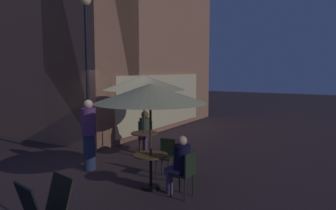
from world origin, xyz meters
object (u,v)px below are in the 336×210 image
(menu_sandwich_board, at_px, (45,210))
(cafe_table_0, at_px, (144,139))
(street_lamp_near_corner, at_px, (87,52))
(patio_umbrella_0, at_px, (144,83))
(patron_seated_0, at_px, (145,129))
(cafe_table_1, at_px, (151,164))
(cafe_chair_0, at_px, (145,133))
(cafe_chair_2, at_px, (166,154))
(patron_seated_1, at_px, (180,162))
(patio_umbrella_1, at_px, (150,94))
(cafe_chair_1, at_px, (186,170))
(patron_standing_2, at_px, (89,135))

(menu_sandwich_board, distance_m, cafe_table_0, 4.67)
(street_lamp_near_corner, relative_size, menu_sandwich_board, 4.95)
(patio_umbrella_0, bearing_deg, street_lamp_near_corner, 126.49)
(street_lamp_near_corner, bearing_deg, patron_seated_0, -31.02)
(cafe_table_0, relative_size, cafe_table_1, 1.03)
(patio_umbrella_0, height_order, cafe_chair_0, patio_umbrella_0)
(menu_sandwich_board, height_order, cafe_chair_0, menu_sandwich_board)
(patio_umbrella_0, relative_size, cafe_chair_2, 2.63)
(patio_umbrella_0, bearing_deg, patron_seated_1, -132.24)
(patio_umbrella_1, xyz_separation_m, cafe_chair_0, (2.61, 1.91, -1.46))
(patron_seated_1, bearing_deg, patio_umbrella_0, -37.98)
(patron_seated_0, bearing_deg, cafe_chair_0, -180.00)
(cafe_table_0, height_order, patio_umbrella_0, patio_umbrella_0)
(street_lamp_near_corner, bearing_deg, cafe_chair_2, -94.83)
(patron_seated_1, bearing_deg, cafe_table_1, 0.00)
(patron_seated_0, bearing_deg, menu_sandwich_board, -14.29)
(street_lamp_near_corner, bearing_deg, menu_sandwich_board, -144.52)
(cafe_chair_1, relative_size, patron_seated_0, 0.72)
(cafe_table_1, xyz_separation_m, patron_seated_1, (-0.05, -0.72, 0.15))
(cafe_table_1, height_order, patio_umbrella_1, patio_umbrella_1)
(cafe_table_1, xyz_separation_m, patio_umbrella_0, (1.94, 1.48, 1.61))
(street_lamp_near_corner, distance_m, patio_umbrella_0, 1.75)
(cafe_table_1, xyz_separation_m, cafe_chair_0, (2.61, 1.91, 0.02))
(menu_sandwich_board, relative_size, cafe_chair_0, 1.00)
(menu_sandwich_board, bearing_deg, cafe_table_1, 8.63)
(menu_sandwich_board, distance_m, cafe_table_1, 2.55)
(cafe_chair_2, relative_size, patron_seated_0, 0.71)
(cafe_chair_2, bearing_deg, patron_seated_1, 37.05)
(patio_umbrella_1, xyz_separation_m, patron_seated_1, (-0.05, -0.72, -1.32))
(patio_umbrella_1, distance_m, cafe_chair_2, 1.66)
(patio_umbrella_0, bearing_deg, cafe_chair_1, -130.59)
(street_lamp_near_corner, xyz_separation_m, patron_seated_1, (-1.08, -3.43, -2.29))
(street_lamp_near_corner, height_order, patron_seated_0, street_lamp_near_corner)
(cafe_chair_2, height_order, patron_seated_0, patron_seated_0)
(patron_seated_0, relative_size, patron_seated_1, 1.03)
(cafe_table_0, bearing_deg, patron_seated_0, 32.54)
(cafe_table_0, bearing_deg, patron_standing_2, 159.42)
(cafe_chair_0, height_order, patron_standing_2, patron_standing_2)
(cafe_table_0, bearing_deg, cafe_chair_2, -129.28)
(cafe_chair_2, bearing_deg, menu_sandwich_board, -7.58)
(cafe_table_0, bearing_deg, patio_umbrella_0, -165.96)
(patron_seated_0, bearing_deg, cafe_chair_1, 13.93)
(patio_umbrella_0, distance_m, patron_seated_1, 3.30)
(patio_umbrella_0, height_order, patron_standing_2, patio_umbrella_0)
(patron_seated_0, bearing_deg, patron_seated_1, 12.47)
(cafe_table_1, bearing_deg, patio_umbrella_0, 37.31)
(menu_sandwich_board, xyz_separation_m, cafe_chair_0, (5.16, 1.74, 0.09))
(cafe_table_1, relative_size, patron_seated_1, 0.60)
(cafe_chair_0, height_order, cafe_chair_2, cafe_chair_0)
(cafe_table_1, distance_m, cafe_chair_2, 0.81)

